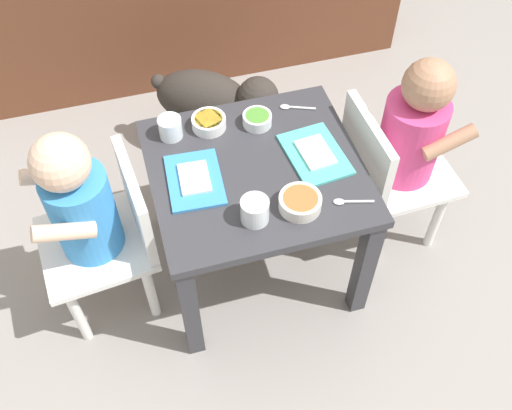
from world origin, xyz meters
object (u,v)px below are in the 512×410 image
Objects in this scene: seated_child_left at (87,210)px; water_cup_left at (255,212)px; food_tray_right at (315,153)px; water_cup_right at (170,129)px; cereal_bowl_right_side at (300,202)px; spoon_by_left_tray at (349,202)px; veggie_bowl_near at (257,119)px; seated_child_right at (407,138)px; food_tray_left at (194,179)px; dining_table at (256,189)px; dog at (213,100)px; spoon_by_right_tray at (294,107)px; veggie_bowl_far at (209,122)px.

seated_child_left reaches higher than water_cup_left.
water_cup_right reaches higher than food_tray_right.
spoon_by_left_tray is at bearing -9.12° from cereal_bowl_right_side.
water_cup_left is at bearing -107.03° from veggie_bowl_near.
food_tray_right is at bearing -177.89° from seated_child_right.
seated_child_left is at bearing 158.00° from water_cup_left.
seated_child_right is 0.27m from food_tray_right.
seated_child_left is 8.38× the size of veggie_bowl_near.
food_tray_left is at bearing 125.42° from water_cup_left.
dining_table is 2.77× the size of food_tray_left.
food_tray_right is at bearing 37.40° from water_cup_left.
spoon_by_left_tray is (0.03, -0.17, -0.00)m from food_tray_right.
seated_child_right is 0.68m from dog.
dog is 0.70m from cereal_bowl_right_side.
spoon_by_right_tray is (0.21, 0.34, -0.02)m from water_cup_left.
water_cup_right is at bearing 153.72° from food_tray_right.
water_cup_right is 0.50m from spoon_by_left_tray.
veggie_bowl_far is at bearing 26.82° from seated_child_left.
spoon_by_left_tray is at bearing -86.13° from spoon_by_right_tray.
dog is 0.42m from spoon_by_right_tray.
cereal_bowl_right_side is (-0.09, -0.15, 0.01)m from food_tray_right.
seated_child_left reaches higher than seated_child_right.
spoon_by_left_tray is at bearing -52.39° from veggie_bowl_far.
food_tray_right is 2.25× the size of veggie_bowl_far.
seated_child_left reaches higher than water_cup_right.
food_tray_left is 2.00× the size of spoon_by_right_tray.
water_cup_left is at bearing 176.24° from spoon_by_left_tray.
veggie_bowl_near and veggie_bowl_far have the same top height.
food_tray_left is 2.85× the size of water_cup_left.
food_tray_right is (-0.27, -0.01, 0.03)m from seated_child_right.
seated_child_left is at bearing 163.10° from cereal_bowl_right_side.
food_tray_left is at bearing 0.58° from seated_child_left.
dog is (0.43, 0.51, -0.18)m from seated_child_left.
cereal_bowl_right_side is (0.11, 0.00, -0.01)m from water_cup_left.
water_cup_left reaches higher than dining_table.
spoon_by_left_tray is at bearing -80.95° from food_tray_right.
spoon_by_right_tray is (0.24, 0.01, -0.01)m from veggie_bowl_far.
seated_child_left is 6.37× the size of cereal_bowl_right_side.
seated_child_right is 0.59m from food_tray_left.
veggie_bowl_far is (-0.08, -0.33, 0.23)m from dog.
veggie_bowl_far is (-0.03, 0.33, -0.01)m from water_cup_left.
cereal_bowl_right_side is 1.04× the size of spoon_by_left_tray.
dog is 6.69× the size of water_cup_right.
seated_child_right is 6.60× the size of spoon_by_left_tray.
veggie_bowl_near is 0.13m from veggie_bowl_far.
spoon_by_left_tray is (0.19, -0.17, 0.08)m from dining_table.
food_tray_left is at bearing -179.03° from seated_child_right.
spoon_by_left_tray is at bearing -42.25° from dining_table.
dining_table is 2.60× the size of food_tray_right.
spoon_by_left_tray and spoon_by_right_tray have the same top height.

